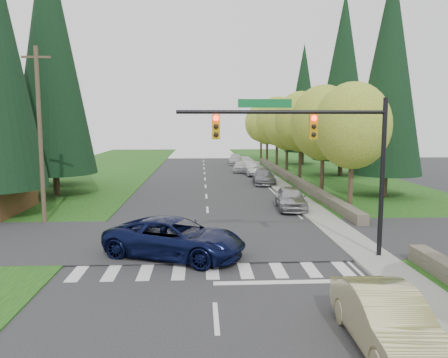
{
  "coord_description": "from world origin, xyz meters",
  "views": [
    {
      "loc": [
        -0.42,
        -13.31,
        5.72
      ],
      "look_at": [
        0.81,
        9.74,
        2.8
      ],
      "focal_mm": 35.0,
      "sensor_mm": 36.0,
      "label": 1
    }
  ],
  "objects": [
    {
      "name": "ground",
      "position": [
        0.0,
        0.0,
        0.0
      ],
      "size": [
        120.0,
        120.0,
        0.0
      ],
      "primitive_type": "plane",
      "color": "#28282B",
      "rests_on": "ground"
    },
    {
      "name": "grass_east",
      "position": [
        13.0,
        20.0,
        0.03
      ],
      "size": [
        14.0,
        110.0,
        0.06
      ],
      "primitive_type": "cube",
      "color": "#164211",
      "rests_on": "ground"
    },
    {
      "name": "grass_west",
      "position": [
        -13.0,
        20.0,
        0.03
      ],
      "size": [
        14.0,
        110.0,
        0.06
      ],
      "primitive_type": "cube",
      "color": "#164211",
      "rests_on": "ground"
    },
    {
      "name": "cross_street",
      "position": [
        0.0,
        8.0,
        0.0
      ],
      "size": [
        120.0,
        8.0,
        0.1
      ],
      "primitive_type": "cube",
      "color": "#28282B",
      "rests_on": "ground"
    },
    {
      "name": "sidewalk_east",
      "position": [
        6.9,
        22.0,
        0.07
      ],
      "size": [
        1.8,
        80.0,
        0.13
      ],
      "primitive_type": "cube",
      "color": "gray",
      "rests_on": "ground"
    },
    {
      "name": "curb_east",
      "position": [
        6.05,
        22.0,
        0.07
      ],
      "size": [
        0.2,
        80.0,
        0.13
      ],
      "primitive_type": "cube",
      "color": "gray",
      "rests_on": "ground"
    },
    {
      "name": "stone_wall_north",
      "position": [
        8.6,
        30.0,
        0.35
      ],
      "size": [
        0.7,
        40.0,
        0.7
      ],
      "primitive_type": "cube",
      "color": "#4C4438",
      "rests_on": "ground"
    },
    {
      "name": "traffic_signal",
      "position": [
        4.37,
        4.5,
        4.98
      ],
      "size": [
        8.7,
        0.37,
        6.8
      ],
      "color": "black",
      "rests_on": "ground"
    },
    {
      "name": "utility_pole",
      "position": [
        -9.5,
        12.0,
        5.14
      ],
      "size": [
        1.6,
        0.24,
        10.0
      ],
      "color": "#473828",
      "rests_on": "ground"
    },
    {
      "name": "decid_tree_0",
      "position": [
        9.2,
        14.0,
        5.6
      ],
      "size": [
        4.8,
        4.8,
        8.37
      ],
      "color": "#38281C",
      "rests_on": "ground"
    },
    {
      "name": "decid_tree_1",
      "position": [
        9.3,
        21.0,
        5.8
      ],
      "size": [
        5.2,
        5.2,
        8.8
      ],
      "color": "#38281C",
      "rests_on": "ground"
    },
    {
      "name": "decid_tree_2",
      "position": [
        9.1,
        28.0,
        5.93
      ],
      "size": [
        5.0,
        5.0,
        8.82
      ],
      "color": "#38281C",
      "rests_on": "ground"
    },
    {
      "name": "decid_tree_3",
      "position": [
        9.2,
        35.0,
        5.66
      ],
      "size": [
        5.0,
        5.0,
        8.55
      ],
      "color": "#38281C",
      "rests_on": "ground"
    },
    {
      "name": "decid_tree_4",
      "position": [
        9.3,
        42.0,
        6.06
      ],
      "size": [
        5.4,
        5.4,
        9.18
      ],
      "color": "#38281C",
      "rests_on": "ground"
    },
    {
      "name": "decid_tree_5",
      "position": [
        9.1,
        49.0,
        5.53
      ],
      "size": [
        4.8,
        4.8,
        8.3
      ],
      "color": "#38281C",
      "rests_on": "ground"
    },
    {
      "name": "decid_tree_6",
      "position": [
        9.2,
        56.0,
        5.86
      ],
      "size": [
        5.2,
        5.2,
        8.86
      ],
      "color": "#38281C",
      "rests_on": "ground"
    },
    {
      "name": "conifer_w_c",
      "position": [
        -12.0,
        22.0,
        11.29
      ],
      "size": [
        6.46,
        6.46,
        20.8
      ],
      "color": "#38281C",
      "rests_on": "ground"
    },
    {
      "name": "conifer_w_e",
      "position": [
        -14.0,
        28.0,
        10.29
      ],
      "size": [
        5.78,
        5.78,
        18.8
      ],
      "color": "#38281C",
      "rests_on": "ground"
    },
    {
      "name": "conifer_e_a",
      "position": [
        14.0,
        20.0,
        9.79
      ],
      "size": [
        5.44,
        5.44,
        17.8
      ],
      "color": "#38281C",
      "rests_on": "ground"
    },
    {
      "name": "conifer_e_b",
      "position": [
        15.0,
        34.0,
        10.79
      ],
      "size": [
        6.12,
        6.12,
        19.8
      ],
      "color": "#38281C",
      "rests_on": "ground"
    },
    {
      "name": "conifer_e_c",
      "position": [
        14.0,
        48.0,
        9.29
      ],
      "size": [
        5.1,
        5.1,
        16.8
      ],
      "color": "#38281C",
      "rests_on": "ground"
    },
    {
      "name": "sedan_champagne",
      "position": [
        4.28,
        -3.01,
        0.78
      ],
      "size": [
        1.7,
        4.73,
        1.55
      ],
      "primitive_type": "imported",
      "rotation": [
        0.0,
        0.0,
        -0.01
      ],
      "color": "beige",
      "rests_on": "ground"
    },
    {
      "name": "suv_navy",
      "position": [
        -1.54,
        5.07,
        0.85
      ],
      "size": [
        6.7,
        4.98,
        1.69
      ],
      "primitive_type": "imported",
      "rotation": [
        0.0,
        0.0,
        1.16
      ],
      "color": "#0A1033",
      "rests_on": "ground"
    },
    {
      "name": "parked_car_a",
      "position": [
        5.6,
        15.3,
        0.77
      ],
      "size": [
        2.11,
        4.64,
        1.54
      ],
      "primitive_type": "imported",
      "rotation": [
        0.0,
        0.0,
        -0.06
      ],
      "color": "#A2A2A6",
      "rests_on": "ground"
    },
    {
      "name": "parked_car_b",
      "position": [
        5.6,
        27.81,
        0.71
      ],
      "size": [
        2.31,
        5.03,
        1.42
      ],
      "primitive_type": "imported",
      "rotation": [
        0.0,
        0.0,
        -0.07
      ],
      "color": "slate",
      "rests_on": "ground"
    },
    {
      "name": "parked_car_c",
      "position": [
        5.38,
        35.15,
        0.76
      ],
      "size": [
        1.76,
        4.65,
        1.52
      ],
      "primitive_type": "imported",
      "rotation": [
        0.0,
        0.0,
        0.03
      ],
      "color": "silver",
      "rests_on": "ground"
    },
    {
      "name": "parked_car_d",
      "position": [
        4.3,
        38.54,
        0.68
      ],
      "size": [
        2.09,
        4.14,
        1.35
      ],
      "primitive_type": "imported",
      "rotation": [
        0.0,
        0.0,
        -0.13
      ],
      "color": "silver",
      "rests_on": "ground"
    },
    {
      "name": "parked_car_e",
      "position": [
        4.57,
        48.63,
        0.69
      ],
      "size": [
        2.18,
        4.83,
        1.37
      ],
      "primitive_type": "imported",
      "rotation": [
        0.0,
        0.0,
        -0.05
      ],
      "color": "#B7B7BD",
      "rests_on": "ground"
    }
  ]
}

